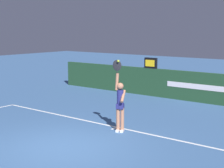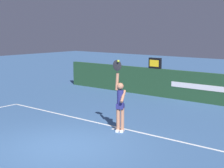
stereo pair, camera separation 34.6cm
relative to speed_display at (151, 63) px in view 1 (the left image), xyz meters
The scene contains 6 objects.
ground_plane 8.40m from the speed_display, 75.36° to the right, with size 60.00×60.00×0.00m, color #395D8C.
court_lines 8.79m from the speed_display, 76.04° to the right, with size 11.39×5.99×0.00m.
back_wall 2.28m from the speed_display, ahead, with size 15.23×0.22×1.34m.
speed_display is the anchor object (origin of this frame).
tennis_player 6.31m from the speed_display, 67.16° to the right, with size 0.49×0.43×2.29m.
tennis_ball 6.38m from the speed_display, 67.53° to the right, with size 0.07×0.07×0.07m.
Camera 1 is at (6.77, -6.47, 3.25)m, focal length 56.11 mm.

